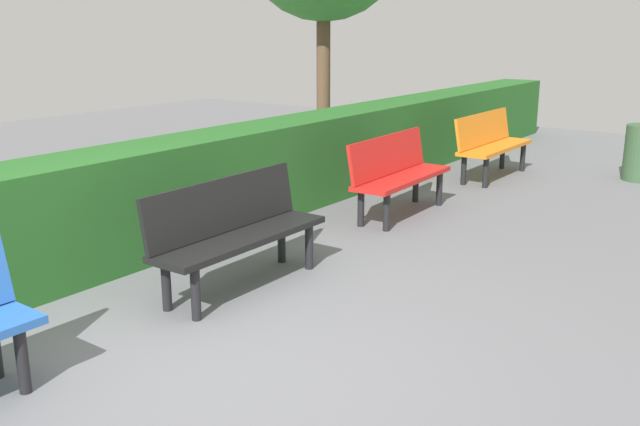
# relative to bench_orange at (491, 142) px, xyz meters

# --- Properties ---
(ground_plane) EXTENTS (22.52, 22.52, 0.00)m
(ground_plane) POSITION_rel_bench_orange_xyz_m (6.18, 0.86, -0.48)
(ground_plane) COLOR slate
(bench_orange) EXTENTS (1.59, 0.46, 0.86)m
(bench_orange) POSITION_rel_bench_orange_xyz_m (0.00, 0.00, 0.00)
(bench_orange) COLOR orange
(bench_orange) RESTS_ON ground_plane
(bench_red) EXTENTS (1.56, 0.51, 0.86)m
(bench_red) POSITION_rel_bench_orange_xyz_m (2.43, -0.04, -0.00)
(bench_red) COLOR red
(bench_red) RESTS_ON ground_plane
(bench_black) EXTENTS (1.64, 0.46, 0.86)m
(bench_black) POSITION_rel_bench_orange_xyz_m (5.08, 0.04, 0.00)
(bench_black) COLOR black
(bench_black) RESTS_ON ground_plane
(hedge_row) EXTENTS (18.52, 0.69, 0.98)m
(hedge_row) POSITION_rel_bench_orange_xyz_m (5.03, -1.20, 0.01)
(hedge_row) COLOR #266023
(hedge_row) RESTS_ON ground_plane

